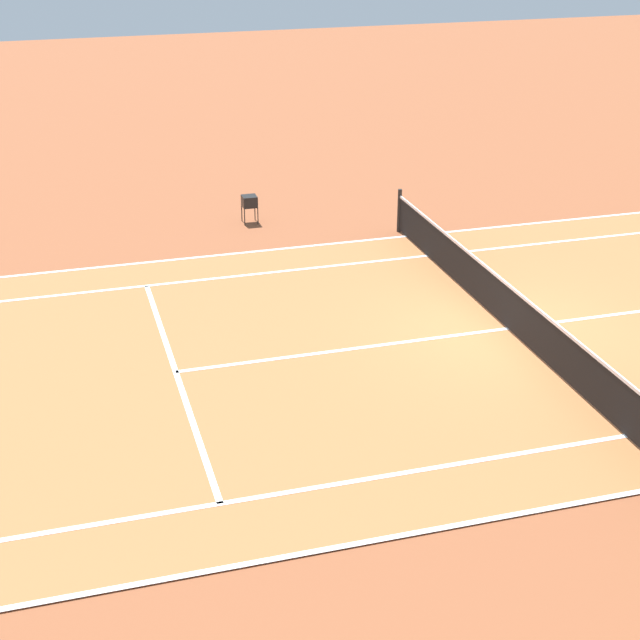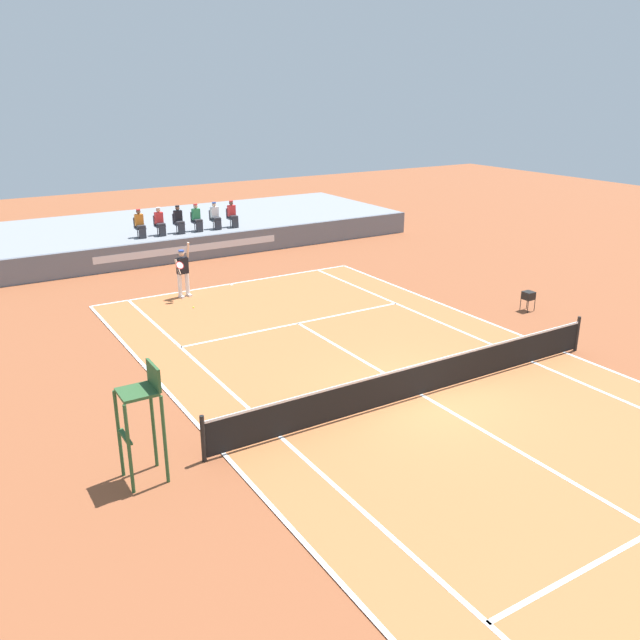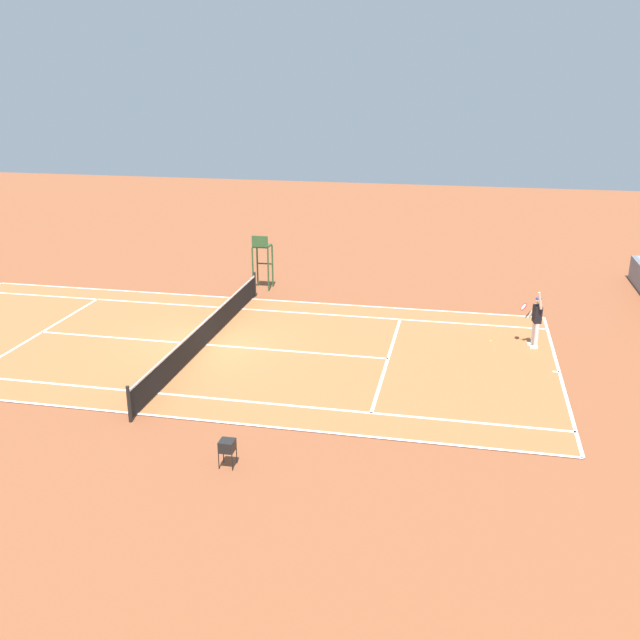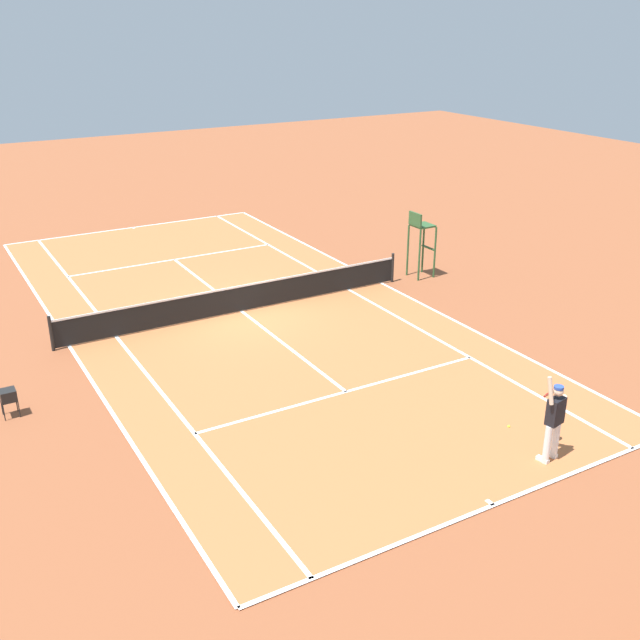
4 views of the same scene
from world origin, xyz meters
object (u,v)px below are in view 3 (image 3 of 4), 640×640
tennis_ball (491,341)px  ball_hopper (227,445)px  tennis_player (536,320)px  umpire_chair (262,254)px

tennis_ball → ball_hopper: 11.89m
tennis_player → ball_hopper: tennis_player is taller
tennis_player → ball_hopper: (9.79, -7.88, -0.42)m
tennis_ball → ball_hopper: ball_hopper is taller
tennis_ball → ball_hopper: size_ratio=0.10×
tennis_ball → umpire_chair: (-4.76, -9.79, 1.52)m
umpire_chair → ball_hopper: bearing=12.9°
tennis_ball → umpire_chair: umpire_chair is taller
tennis_player → ball_hopper: size_ratio=2.98×
tennis_player → umpire_chair: size_ratio=0.85×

